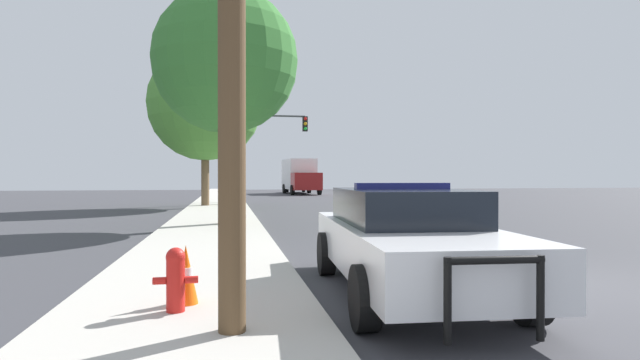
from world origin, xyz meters
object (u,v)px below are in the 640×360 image
Objects in this scene: fire_hydrant at (176,277)px; tree_sidewalk_near at (226,62)px; car_background_distant at (298,185)px; traffic_cone at (186,274)px; tree_sidewalk_mid at (205,104)px; box_truck at (300,176)px; police_car at (406,238)px; traffic_light at (266,139)px.

tree_sidewalk_near reaches higher than fire_hydrant.
traffic_cone is at bearing -103.86° from car_background_distant.
fire_hydrant is 44.45m from car_background_distant.
fire_hydrant is 0.09× the size of tree_sidewalk_mid.
traffic_cone is (0.08, 0.33, -0.03)m from fire_hydrant.
tree_sidewalk_mid is (-8.12, -23.14, 4.58)m from car_background_distant.
box_truck is (-0.33, -3.62, 0.94)m from car_background_distant.
tree_sidewalk_near is (0.53, 10.35, 4.75)m from fire_hydrant.
tree_sidewalk_mid is (-7.78, -19.53, 3.64)m from box_truck.
box_truck is 0.93× the size of tree_sidewalk_mid.
tree_sidewalk_mid is 11.85× the size of traffic_cone.
police_car is 1.20× the size of car_background_distant.
car_background_distant is 0.57× the size of tree_sidewalk_near.
police_car is at bearing -100.17° from car_background_distant.
car_background_distant is 44.11m from traffic_cone.
tree_sidewalk_near is at bearing -71.74° from police_car.
traffic_cone is (-0.44, -10.02, -4.78)m from tree_sidewalk_near.
tree_sidewalk_mid is at bearing 65.99° from box_truck.
traffic_light is 1.24× the size of car_background_distant.
traffic_cone is at bearing -88.25° from tree_sidewalk_mid.
tree_sidewalk_mid is at bearing 91.75° from traffic_cone.
traffic_light is 20.40m from car_background_distant.
fire_hydrant is 0.13× the size of traffic_light.
box_truck is at bearing 79.78° from fire_hydrant.
fire_hydrant is 1.03× the size of traffic_cone.
tree_sidewalk_near reaches higher than box_truck.
car_background_distant is 24.95m from tree_sidewalk_mid.
car_background_distant is at bearing 80.18° from fire_hydrant.
tree_sidewalk_near reaches higher than traffic_cone.
box_truck is at bearing -99.31° from car_background_distant.
traffic_cone is at bearing -96.72° from traffic_light.
traffic_cone is at bearing -92.53° from tree_sidewalk_near.
traffic_light is at bearing -86.03° from police_car.
police_car is 2.97m from traffic_cone.
traffic_light is at bearing 80.30° from tree_sidewalk_near.
traffic_light is 0.65× the size of tree_sidewalk_mid.
car_background_distant is at bearing -92.37° from police_car.
traffic_light is 7.69× the size of traffic_cone.
traffic_light is (-0.10, 23.34, 3.11)m from police_car.
tree_sidewalk_mid reaches higher than traffic_cone.
tree_sidewalk_near is at bearing 75.03° from box_truck.
traffic_cone is (-7.16, -39.85, -1.22)m from box_truck.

